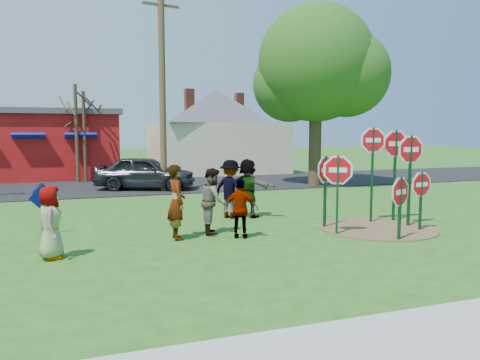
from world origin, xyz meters
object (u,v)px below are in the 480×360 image
object	(u,v)px
stop_sign_c	(410,159)
utility_pole	(162,81)
leafy_tree	(319,70)
suv	(145,173)
person_b	(177,202)
person_a	(51,223)
stop_sign_a	(338,177)
stop_sign_d	(395,152)
stop_sign_b	(373,150)

from	to	relation	value
stop_sign_c	utility_pole	distance (m)	11.62
utility_pole	leafy_tree	size ratio (longest dim) A/B	1.05
suv	utility_pole	size ratio (longest dim) A/B	0.49
stop_sign_c	person_b	xyz separation A→B (m)	(-6.52, 0.65, -0.97)
stop_sign_c	person_a	world-z (taller)	stop_sign_c
stop_sign_a	person_a	xyz separation A→B (m)	(-6.92, 0.01, -0.74)
stop_sign_c	suv	bearing A→B (deg)	121.38
leafy_tree	utility_pole	bearing A→B (deg)	177.08
stop_sign_d	utility_pole	distance (m)	10.95
stop_sign_d	leafy_tree	xyz separation A→B (m)	(2.27, 8.82, 3.56)
suv	stop_sign_b	bearing A→B (deg)	-131.22
stop_sign_a	leafy_tree	distance (m)	11.75
stop_sign_b	stop_sign_c	bearing A→B (deg)	-37.10
leafy_tree	person_b	bearing A→B (deg)	-134.78
person_b	stop_sign_b	bearing A→B (deg)	-89.97
stop_sign_b	stop_sign_c	distance (m)	1.09
stop_sign_d	person_a	xyz separation A→B (m)	(-9.50, -1.04, -1.30)
stop_sign_d	utility_pole	size ratio (longest dim) A/B	0.31
person_b	suv	distance (m)	10.15
stop_sign_a	utility_pole	size ratio (longest dim) A/B	0.24
person_b	leafy_tree	world-z (taller)	leafy_tree
stop_sign_b	person_b	xyz separation A→B (m)	(-5.85, -0.18, -1.21)
stop_sign_c	person_b	world-z (taller)	stop_sign_c
stop_sign_b	person_b	world-z (taller)	stop_sign_b
stop_sign_b	person_a	xyz separation A→B (m)	(-8.73, -1.07, -1.37)
person_a	suv	size ratio (longest dim) A/B	0.35
stop_sign_c	stop_sign_d	bearing A→B (deg)	85.29
stop_sign_b	stop_sign_c	size ratio (longest dim) A/B	1.08
person_b	suv	xyz separation A→B (m)	(0.68, 10.13, -0.13)
stop_sign_c	stop_sign_d	world-z (taller)	stop_sign_d
stop_sign_b	suv	bearing A→B (deg)	131.58
stop_sign_c	leafy_tree	xyz separation A→B (m)	(2.38, 9.62, 3.73)
stop_sign_b	utility_pole	bearing A→B (deg)	130.09
stop_sign_b	person_b	size ratio (longest dim) A/B	1.57
person_b	stop_sign_c	bearing A→B (deg)	-97.40
stop_sign_a	person_a	size ratio (longest dim) A/B	1.43
stop_sign_d	suv	xyz separation A→B (m)	(-5.94, 9.98, -1.27)
person_b	leafy_tree	bearing A→B (deg)	-46.50
stop_sign_a	person_a	distance (m)	6.96
leafy_tree	person_a	bearing A→B (deg)	-140.06
person_a	suv	xyz separation A→B (m)	(3.56, 11.03, 0.03)
person_b	utility_pole	size ratio (longest dim) A/B	0.20
leafy_tree	stop_sign_c	bearing A→B (deg)	-103.91
stop_sign_a	stop_sign_d	bearing A→B (deg)	50.07
person_a	utility_pole	distance (m)	11.82
person_a	person_b	world-z (taller)	person_b
stop_sign_b	leafy_tree	size ratio (longest dim) A/B	0.34
person_a	suv	world-z (taller)	suv
stop_sign_a	leafy_tree	xyz separation A→B (m)	(4.86, 9.87, 4.12)
leafy_tree	suv	bearing A→B (deg)	171.94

